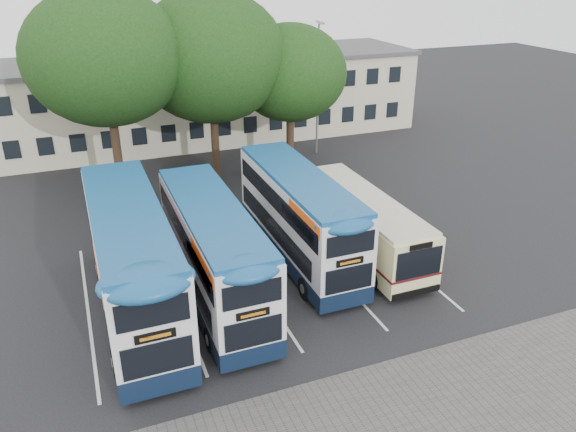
# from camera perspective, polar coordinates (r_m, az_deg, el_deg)

# --- Properties ---
(ground) EXTENTS (120.00, 120.00, 0.00)m
(ground) POSITION_cam_1_polar(r_m,az_deg,el_deg) (22.51, 9.98, -10.60)
(ground) COLOR black
(ground) RESTS_ON ground
(paving_strip) EXTENTS (40.00, 6.00, 0.01)m
(paving_strip) POSITION_cam_1_polar(r_m,az_deg,el_deg) (18.47, 12.73, -20.28)
(paving_strip) COLOR #595654
(paving_strip) RESTS_ON ground
(bay_lines) EXTENTS (14.12, 11.00, 0.01)m
(bay_lines) POSITION_cam_1_polar(r_m,az_deg,el_deg) (24.95, -3.45, -6.35)
(bay_lines) COLOR silver
(bay_lines) RESTS_ON ground
(depot_building) EXTENTS (32.40, 8.40, 6.20)m
(depot_building) POSITION_cam_1_polar(r_m,az_deg,el_deg) (44.63, -8.03, 12.01)
(depot_building) COLOR beige
(depot_building) RESTS_ON ground
(lamp_post) EXTENTS (0.25, 1.05, 9.06)m
(lamp_post) POSITION_cam_1_polar(r_m,az_deg,el_deg) (39.64, 3.07, 13.45)
(lamp_post) COLOR gray
(lamp_post) RESTS_ON ground
(tree_left) EXTENTS (8.63, 8.63, 11.69)m
(tree_left) POSITION_cam_1_polar(r_m,az_deg,el_deg) (32.65, -18.14, 15.06)
(tree_left) COLOR black
(tree_left) RESTS_ON ground
(tree_mid) EXTENTS (9.09, 9.09, 11.38)m
(tree_mid) POSITION_cam_1_polar(r_m,az_deg,el_deg) (34.80, -7.89, 15.71)
(tree_mid) COLOR black
(tree_mid) RESTS_ON ground
(tree_right) EXTENTS (7.10, 7.10, 9.32)m
(tree_right) POSITION_cam_1_polar(r_m,az_deg,el_deg) (36.22, 0.23, 14.33)
(tree_right) COLOR black
(tree_right) RESTS_ON ground
(bus_dd_left) EXTENTS (2.64, 10.90, 4.54)m
(bus_dd_left) POSITION_cam_1_polar(r_m,az_deg,el_deg) (22.28, -15.61, -4.01)
(bus_dd_left) COLOR #0D1B32
(bus_dd_left) RESTS_ON ground
(bus_dd_mid) EXTENTS (2.42, 9.98, 4.16)m
(bus_dd_mid) POSITION_cam_1_polar(r_m,az_deg,el_deg) (22.67, -7.58, -3.33)
(bus_dd_mid) COLOR #0D1B32
(bus_dd_mid) RESTS_ON ground
(bus_dd_right) EXTENTS (2.42, 10.00, 4.17)m
(bus_dd_right) POSITION_cam_1_polar(r_m,az_deg,el_deg) (25.54, 1.11, 0.28)
(bus_dd_right) COLOR #0D1B32
(bus_dd_right) RESTS_ON ground
(bus_single) EXTENTS (2.42, 9.50, 2.83)m
(bus_single) POSITION_cam_1_polar(r_m,az_deg,el_deg) (26.74, 7.44, -0.38)
(bus_single) COLOR #EEE89E
(bus_single) RESTS_ON ground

